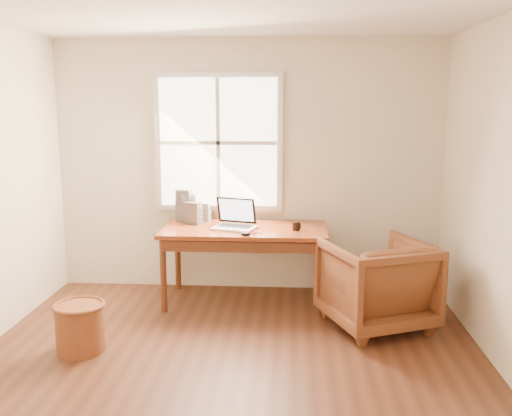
{
  "coord_description": "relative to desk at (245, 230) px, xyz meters",
  "views": [
    {
      "loc": [
        0.47,
        -3.62,
        1.97
      ],
      "look_at": [
        0.12,
        1.65,
        0.98
      ],
      "focal_mm": 40.0,
      "sensor_mm": 36.0,
      "label": 1
    }
  ],
  "objects": [
    {
      "name": "cd_stack_a",
      "position": [
        -0.6,
        0.28,
        0.16
      ],
      "size": [
        0.16,
        0.15,
        0.28
      ],
      "primitive_type": "cube",
      "rotation": [
        0.0,
        0.0,
        0.16
      ],
      "color": "#A8ACB3",
      "rests_on": "desk"
    },
    {
      "name": "cd_stack_d",
      "position": [
        -0.46,
        0.31,
        0.12
      ],
      "size": [
        0.16,
        0.14,
        0.19
      ],
      "primitive_type": "cube",
      "rotation": [
        0.0,
        0.0,
        -0.06
      ],
      "color": "silver",
      "rests_on": "desk"
    },
    {
      "name": "wicker_stool",
      "position": [
        -1.21,
        -1.25,
        -0.54
      ],
      "size": [
        0.4,
        0.4,
        0.38
      ],
      "primitive_type": "cylinder",
      "rotation": [
        0.0,
        0.0,
        -0.06
      ],
      "color": "brown",
      "rests_on": "room_shell"
    },
    {
      "name": "cd_stack_b",
      "position": [
        -0.53,
        0.17,
        0.13
      ],
      "size": [
        0.18,
        0.17,
        0.22
      ],
      "primitive_type": "cube",
      "rotation": [
        0.0,
        0.0,
        -0.33
      ],
      "color": "#28282D",
      "rests_on": "desk"
    },
    {
      "name": "laptop",
      "position": [
        -0.09,
        -0.06,
        0.19
      ],
      "size": [
        0.56,
        0.57,
        0.33
      ],
      "primitive_type": null,
      "rotation": [
        0.0,
        0.0,
        -0.28
      ],
      "color": "silver",
      "rests_on": "desk"
    },
    {
      "name": "room_shell",
      "position": [
        -0.02,
        -1.64,
        0.59
      ],
      "size": [
        4.04,
        4.54,
        2.64
      ],
      "color": "#552F1D",
      "rests_on": "ground"
    },
    {
      "name": "armchair",
      "position": [
        1.21,
        -0.57,
        -0.34
      ],
      "size": [
        1.1,
        1.12,
        0.78
      ],
      "primitive_type": "imported",
      "rotation": [
        0.0,
        0.0,
        3.53
      ],
      "color": "brown",
      "rests_on": "room_shell"
    },
    {
      "name": "mouse",
      "position": [
        0.04,
        -0.33,
        0.04
      ],
      "size": [
        0.1,
        0.06,
        0.03
      ],
      "primitive_type": "ellipsoid",
      "rotation": [
        0.0,
        0.0,
        0.03
      ],
      "color": "black",
      "rests_on": "desk"
    },
    {
      "name": "cd_stack_c",
      "position": [
        -0.65,
        0.28,
        0.18
      ],
      "size": [
        0.16,
        0.15,
        0.33
      ],
      "primitive_type": "cube",
      "rotation": [
        0.0,
        0.0,
        -0.14
      ],
      "color": "#91909C",
      "rests_on": "desk"
    },
    {
      "name": "desk",
      "position": [
        0.0,
        0.0,
        0.0
      ],
      "size": [
        1.6,
        0.8,
        0.04
      ],
      "primitive_type": "cube",
      "color": "brown",
      "rests_on": "room_shell"
    },
    {
      "name": "coffee_mug",
      "position": [
        0.5,
        -0.08,
        0.06
      ],
      "size": [
        0.09,
        0.09,
        0.08
      ],
      "primitive_type": "cylinder",
      "rotation": [
        0.0,
        0.0,
        -0.3
      ],
      "color": "black",
      "rests_on": "desk"
    }
  ]
}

